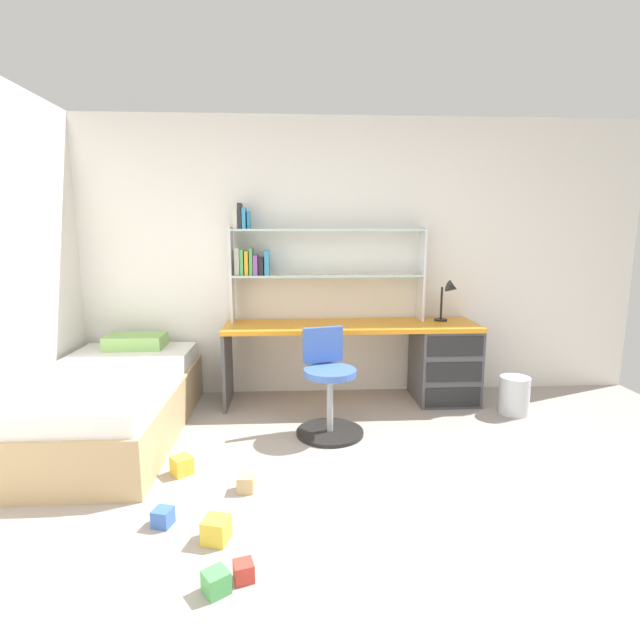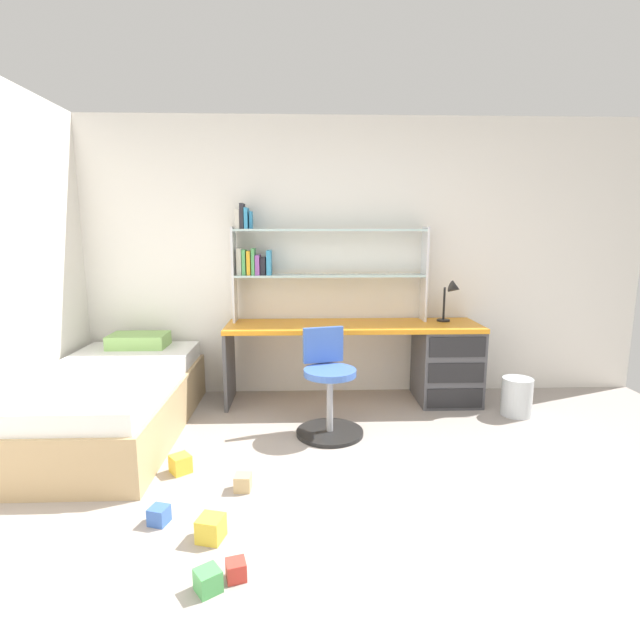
% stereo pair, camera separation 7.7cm
% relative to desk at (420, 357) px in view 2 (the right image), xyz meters
% --- Properties ---
extents(ground_plane, '(5.79, 5.98, 0.02)m').
position_rel_desk_xyz_m(ground_plane, '(-0.70, -2.18, -0.43)').
color(ground_plane, '#9E938C').
extents(room_shell, '(5.79, 5.98, 2.58)m').
position_rel_desk_xyz_m(room_shell, '(-1.94, -0.94, 0.87)').
color(room_shell, white).
rests_on(room_shell, ground_plane).
extents(desk, '(2.28, 0.59, 0.73)m').
position_rel_desk_xyz_m(desk, '(0.00, 0.00, 0.00)').
color(desk, orange).
rests_on(desk, ground_plane).
extents(bookshelf_hutch, '(1.77, 0.22, 1.07)m').
position_rel_desk_xyz_m(bookshelf_hutch, '(-1.08, 0.18, 0.91)').
color(bookshelf_hutch, silver).
rests_on(bookshelf_hutch, desk).
extents(desk_lamp, '(0.20, 0.17, 0.38)m').
position_rel_desk_xyz_m(desk_lamp, '(0.29, 0.07, 0.57)').
color(desk_lamp, black).
rests_on(desk_lamp, desk).
extents(swivel_chair, '(0.52, 0.52, 0.81)m').
position_rel_desk_xyz_m(swivel_chair, '(-0.88, -0.71, -0.09)').
color(swivel_chair, black).
rests_on(swivel_chair, ground_plane).
extents(bed_platform, '(1.05, 1.94, 0.64)m').
position_rel_desk_xyz_m(bed_platform, '(-2.55, -0.66, -0.15)').
color(bed_platform, tan).
rests_on(bed_platform, ground_plane).
extents(waste_bin, '(0.25, 0.25, 0.33)m').
position_rel_desk_xyz_m(waste_bin, '(0.74, -0.39, -0.25)').
color(waste_bin, silver).
rests_on(waste_bin, ground_plane).
extents(toy_block_yellow_0, '(0.16, 0.16, 0.12)m').
position_rel_desk_xyz_m(toy_block_yellow_0, '(-1.88, -1.30, -0.36)').
color(toy_block_yellow_0, gold).
rests_on(toy_block_yellow_0, ground_plane).
extents(toy_block_red_1, '(0.11, 0.11, 0.09)m').
position_rel_desk_xyz_m(toy_block_red_1, '(-1.38, -2.31, -0.37)').
color(toy_block_red_1, red).
rests_on(toy_block_red_1, ground_plane).
extents(toy_block_blue_2, '(0.12, 0.12, 0.09)m').
position_rel_desk_xyz_m(toy_block_blue_2, '(-1.85, -1.87, -0.37)').
color(toy_block_blue_2, '#3860B7').
rests_on(toy_block_blue_2, ground_plane).
extents(toy_block_natural_3, '(0.10, 0.10, 0.10)m').
position_rel_desk_xyz_m(toy_block_natural_3, '(-1.44, -1.54, -0.37)').
color(toy_block_natural_3, tan).
rests_on(toy_block_natural_3, ground_plane).
extents(toy_block_green_4, '(0.14, 0.14, 0.10)m').
position_rel_desk_xyz_m(toy_block_green_4, '(-1.49, -2.38, -0.36)').
color(toy_block_green_4, '#479E51').
rests_on(toy_block_green_4, ground_plane).
extents(toy_block_yellow_5, '(0.15, 0.15, 0.12)m').
position_rel_desk_xyz_m(toy_block_yellow_5, '(-1.55, -2.02, -0.35)').
color(toy_block_yellow_5, gold).
rests_on(toy_block_yellow_5, ground_plane).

